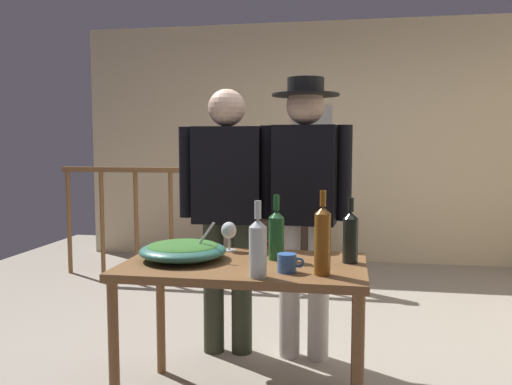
% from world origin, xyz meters
% --- Properties ---
extents(ground_plane, '(7.31, 7.31, 0.00)m').
position_xyz_m(ground_plane, '(0.00, 0.00, 0.00)').
color(ground_plane, '#9E9384').
extents(back_wall, '(5.63, 0.10, 2.68)m').
position_xyz_m(back_wall, '(0.00, 2.64, 1.34)').
color(back_wall, beige).
rests_on(back_wall, ground_plane).
extents(framed_picture, '(0.44, 0.03, 0.35)m').
position_xyz_m(framed_picture, '(-0.16, 2.58, 1.57)').
color(framed_picture, '#A0A19F').
extents(stair_railing, '(2.64, 0.10, 1.15)m').
position_xyz_m(stair_railing, '(-0.89, 1.54, 0.68)').
color(stair_railing, brown).
rests_on(stair_railing, ground_plane).
extents(tv_console, '(0.90, 0.40, 0.51)m').
position_xyz_m(tv_console, '(-0.47, 2.29, 0.26)').
color(tv_console, '#38281E').
rests_on(tv_console, ground_plane).
extents(flat_screen_tv, '(0.55, 0.12, 0.41)m').
position_xyz_m(flat_screen_tv, '(-0.47, 2.25, 0.76)').
color(flat_screen_tv, black).
rests_on(flat_screen_tv, tv_console).
extents(serving_table, '(1.19, 0.69, 0.74)m').
position_xyz_m(serving_table, '(-0.25, -0.86, 0.66)').
color(serving_table, brown).
rests_on(serving_table, ground_plane).
extents(salad_bowl, '(0.44, 0.44, 0.22)m').
position_xyz_m(salad_bowl, '(-0.57, -0.85, 0.79)').
color(salad_bowl, '#337060').
rests_on(salad_bowl, serving_table).
extents(wine_glass, '(0.08, 0.08, 0.16)m').
position_xyz_m(wine_glass, '(-0.39, -0.60, 0.85)').
color(wine_glass, silver).
rests_on(wine_glass, serving_table).
extents(wine_bottle_dark, '(0.08, 0.08, 0.32)m').
position_xyz_m(wine_bottle_dark, '(0.26, -0.78, 0.87)').
color(wine_bottle_dark, black).
rests_on(wine_bottle_dark, serving_table).
extents(wine_bottle_green, '(0.08, 0.08, 0.33)m').
position_xyz_m(wine_bottle_green, '(-0.10, -0.77, 0.87)').
color(wine_bottle_green, '#1E5628').
rests_on(wine_bottle_green, serving_table).
extents(wine_bottle_clear, '(0.08, 0.08, 0.34)m').
position_xyz_m(wine_bottle_clear, '(-0.13, -1.14, 0.88)').
color(wine_bottle_clear, silver).
rests_on(wine_bottle_clear, serving_table).
extents(wine_bottle_amber, '(0.07, 0.07, 0.38)m').
position_xyz_m(wine_bottle_amber, '(0.14, -1.04, 0.90)').
color(wine_bottle_amber, brown).
rests_on(wine_bottle_amber, serving_table).
extents(mug_blue, '(0.12, 0.09, 0.09)m').
position_xyz_m(mug_blue, '(-0.02, -1.02, 0.78)').
color(mug_blue, '#3866B2').
rests_on(mug_blue, serving_table).
extents(mug_red, '(0.11, 0.08, 0.09)m').
position_xyz_m(mug_red, '(-0.21, -0.63, 0.79)').
color(mug_red, '#B7332D').
rests_on(mug_red, serving_table).
extents(person_standing_left, '(0.60, 0.25, 1.66)m').
position_xyz_m(person_standing_left, '(-0.49, -0.19, 0.99)').
color(person_standing_left, '#2D3323').
rests_on(person_standing_left, ground_plane).
extents(person_standing_right, '(0.56, 0.40, 1.72)m').
position_xyz_m(person_standing_right, '(-0.01, -0.19, 1.03)').
color(person_standing_right, beige).
rests_on(person_standing_right, ground_plane).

